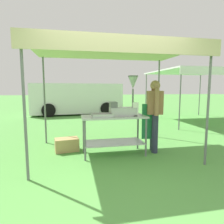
# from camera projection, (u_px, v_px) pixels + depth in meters

# --- Properties ---
(ground_plane) EXTENTS (70.00, 70.00, 0.00)m
(ground_plane) POSITION_uv_depth(u_px,v_px,m) (89.00, 120.00, 8.78)
(ground_plane) COLOR #519342
(stall_canopy) EXTENTS (3.34, 2.32, 2.27)m
(stall_canopy) POSITION_uv_depth(u_px,v_px,m) (113.00, 52.00, 4.06)
(stall_canopy) COLOR slate
(stall_canopy) RESTS_ON ground
(donut_cart) EXTENTS (1.37, 0.62, 0.85)m
(donut_cart) POSITION_uv_depth(u_px,v_px,m) (114.00, 126.00, 4.15)
(donut_cart) COLOR #B7B7BC
(donut_cart) RESTS_ON ground
(donut_tray) EXTENTS (0.43, 0.31, 0.07)m
(donut_tray) POSITION_uv_depth(u_px,v_px,m) (102.00, 116.00, 3.96)
(donut_tray) COLOR #B7B7BC
(donut_tray) RESTS_ON donut_cart
(donut_fryer) EXTENTS (0.61, 0.28, 0.85)m
(donut_fryer) POSITION_uv_depth(u_px,v_px,m) (125.00, 103.00, 4.12)
(donut_fryer) COLOR #B7B7BC
(donut_fryer) RESTS_ON donut_cart
(menu_sign) EXTENTS (0.13, 0.05, 0.29)m
(menu_sign) POSITION_uv_depth(u_px,v_px,m) (136.00, 110.00, 4.04)
(menu_sign) COLOR black
(menu_sign) RESTS_ON donut_cart
(vendor) EXTENTS (0.47, 0.54, 1.61)m
(vendor) POSITION_uv_depth(u_px,v_px,m) (154.00, 112.00, 4.32)
(vendor) COLOR #2D3347
(vendor) RESTS_ON ground
(supply_crate) EXTENTS (0.57, 0.40, 0.30)m
(supply_crate) POSITION_uv_depth(u_px,v_px,m) (67.00, 145.00, 4.43)
(supply_crate) COLOR tan
(supply_crate) RESTS_ON ground
(van_white) EXTENTS (4.94, 2.34, 1.69)m
(van_white) POSITION_uv_depth(u_px,v_px,m) (77.00, 98.00, 10.89)
(van_white) COLOR white
(van_white) RESTS_ON ground
(neighbour_tent) EXTENTS (3.22, 3.37, 2.18)m
(neighbour_tent) POSITION_uv_depth(u_px,v_px,m) (194.00, 72.00, 8.25)
(neighbour_tent) COLOR slate
(neighbour_tent) RESTS_ON ground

